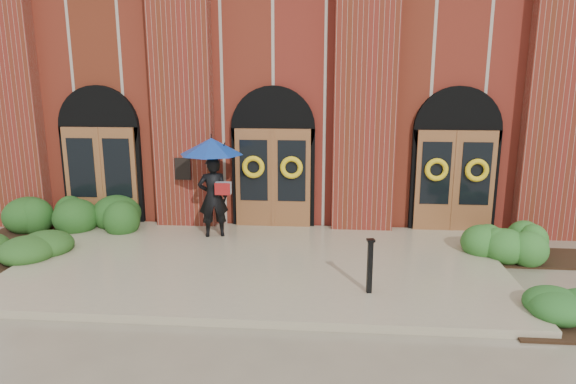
# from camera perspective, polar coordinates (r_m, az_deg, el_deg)

# --- Properties ---
(ground) EXTENTS (90.00, 90.00, 0.00)m
(ground) POSITION_cam_1_polar(r_m,az_deg,el_deg) (10.79, -3.24, -8.65)
(ground) COLOR gray
(ground) RESTS_ON ground
(landing) EXTENTS (10.00, 5.30, 0.15)m
(landing) POSITION_cam_1_polar(r_m,az_deg,el_deg) (10.90, -3.14, -7.99)
(landing) COLOR tan
(landing) RESTS_ON ground
(church_building) EXTENTS (16.20, 12.53, 7.00)m
(church_building) POSITION_cam_1_polar(r_m,az_deg,el_deg) (18.77, 0.36, 11.58)
(church_building) COLOR maroon
(church_building) RESTS_ON ground
(man_with_umbrella) EXTENTS (1.85, 1.85, 2.38)m
(man_with_umbrella) POSITION_cam_1_polar(r_m,az_deg,el_deg) (12.18, -8.41, 2.63)
(man_with_umbrella) COLOR black
(man_with_umbrella) RESTS_ON landing
(metal_post) EXTENTS (0.16, 0.16, 1.00)m
(metal_post) POSITION_cam_1_polar(r_m,az_deg,el_deg) (9.29, 9.08, -8.00)
(metal_post) COLOR black
(metal_post) RESTS_ON landing
(hedge_wall_left) EXTENTS (3.41, 1.36, 0.88)m
(hedge_wall_left) POSITION_cam_1_polar(r_m,az_deg,el_deg) (14.27, -23.16, -2.43)
(hedge_wall_left) COLOR #1E4717
(hedge_wall_left) RESTS_ON ground
(hedge_wall_right) EXTENTS (2.77, 1.11, 0.71)m
(hedge_wall_right) POSITION_cam_1_polar(r_m,az_deg,el_deg) (12.57, 26.41, -5.15)
(hedge_wall_right) COLOR #296021
(hedge_wall_right) RESTS_ON ground
(hedge_front_left) EXTENTS (1.58, 1.35, 0.56)m
(hedge_front_left) POSITION_cam_1_polar(r_m,az_deg,el_deg) (12.70, -29.20, -5.64)
(hedge_front_left) COLOR #234919
(hedge_front_left) RESTS_ON ground
(hedge_front_right) EXTENTS (1.35, 1.16, 0.48)m
(hedge_front_right) POSITION_cam_1_polar(r_m,az_deg,el_deg) (9.56, 27.47, -11.60)
(hedge_front_right) COLOR #23551F
(hedge_front_right) RESTS_ON ground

